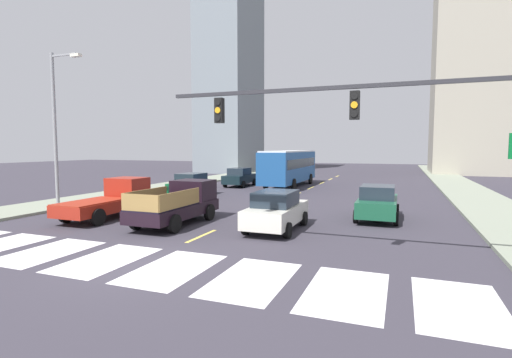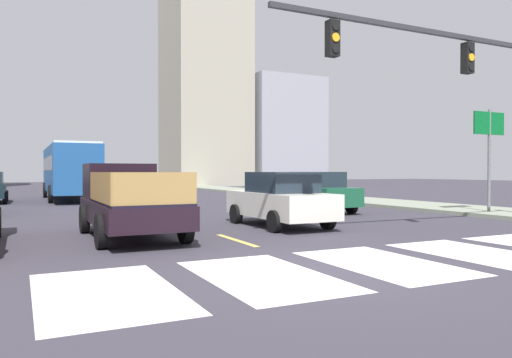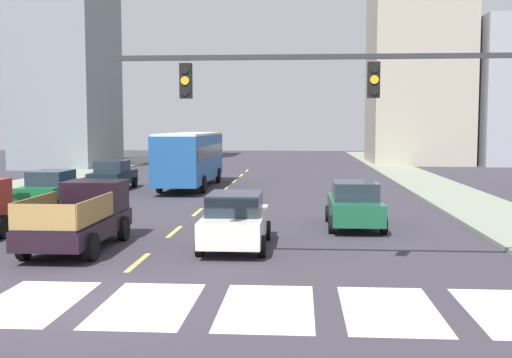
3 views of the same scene
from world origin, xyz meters
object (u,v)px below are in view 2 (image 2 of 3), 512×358
Objects in this scene: city_bus at (70,168)px; direction_sign_green at (489,139)px; pickup_stakebed at (128,201)px; sedan_near_left at (315,192)px; sedan_far at (280,199)px; traffic_signal_gantry at (499,83)px.

direction_sign_green is (14.03, -18.41, 1.08)m from city_bus.
pickup_stakebed is 9.76m from sedan_near_left.
direction_sign_green reaches higher than pickup_stakebed.
sedan_far is at bearing -133.58° from sedan_near_left.
sedan_near_left is at bearing -59.01° from city_bus.
direction_sign_green is at bearing 40.74° from traffic_signal_gantry.
city_bus is at bearing 106.08° from sedan_far.
city_bus is 23.17m from direction_sign_green.
sedan_near_left is 8.81m from traffic_signal_gantry.
sedan_near_left is at bearing 141.60° from direction_sign_green.
sedan_far is (4.78, 0.17, -0.08)m from pickup_stakebed.
direction_sign_green is (4.40, 3.79, -1.25)m from traffic_signal_gantry.
direction_sign_green is at bearing -1.88° from pickup_stakebed.
city_bus is 24.31m from traffic_signal_gantry.
sedan_near_left is (8.64, -14.13, -1.09)m from city_bus.
pickup_stakebed is at bearing -176.11° from sedan_far.
traffic_signal_gantry is 5.94m from direction_sign_green.
city_bus reaches higher than sedan_far.
traffic_signal_gantry is (9.77, -3.78, 3.35)m from pickup_stakebed.
pickup_stakebed is at bearing 158.85° from traffic_signal_gantry.
direction_sign_green is (14.16, 0.01, 2.10)m from pickup_stakebed.
city_bus is at bearing 87.66° from pickup_stakebed.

